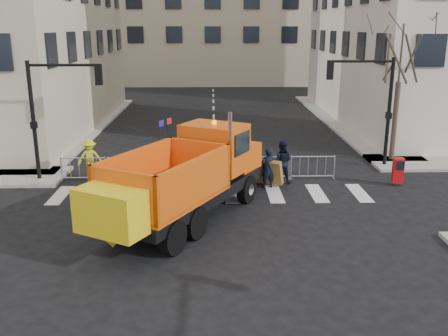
{
  "coord_description": "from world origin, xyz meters",
  "views": [
    {
      "loc": [
        -0.11,
        -14.37,
        6.86
      ],
      "look_at": [
        0.29,
        2.5,
        2.0
      ],
      "focal_mm": 40.0,
      "sensor_mm": 36.0,
      "label": 1
    }
  ],
  "objects_px": {
    "plow_truck": "(185,176)",
    "newspaper_box": "(398,170)",
    "cop_c": "(236,172)",
    "worker": "(90,158)",
    "cop_a": "(268,168)",
    "cop_b": "(282,162)"
  },
  "relations": [
    {
      "from": "cop_c",
      "to": "worker",
      "type": "bearing_deg",
      "value": -41.44
    },
    {
      "from": "plow_truck",
      "to": "cop_a",
      "type": "height_order",
      "value": "plow_truck"
    },
    {
      "from": "cop_c",
      "to": "cop_b",
      "type": "bearing_deg",
      "value": 179.63
    },
    {
      "from": "cop_c",
      "to": "plow_truck",
      "type": "bearing_deg",
      "value": 34.31
    },
    {
      "from": "cop_a",
      "to": "worker",
      "type": "xyz_separation_m",
      "value": [
        -7.99,
        1.47,
        0.12
      ]
    },
    {
      "from": "cop_c",
      "to": "newspaper_box",
      "type": "height_order",
      "value": "cop_c"
    },
    {
      "from": "plow_truck",
      "to": "worker",
      "type": "xyz_separation_m",
      "value": [
        -4.62,
        5.3,
        -0.71
      ]
    },
    {
      "from": "cop_c",
      "to": "newspaper_box",
      "type": "relative_size",
      "value": 1.46
    },
    {
      "from": "newspaper_box",
      "to": "cop_b",
      "type": "bearing_deg",
      "value": -176.73
    },
    {
      "from": "newspaper_box",
      "to": "plow_truck",
      "type": "bearing_deg",
      "value": -147.34
    },
    {
      "from": "cop_a",
      "to": "cop_c",
      "type": "height_order",
      "value": "cop_a"
    },
    {
      "from": "plow_truck",
      "to": "cop_c",
      "type": "height_order",
      "value": "plow_truck"
    },
    {
      "from": "cop_a",
      "to": "cop_b",
      "type": "xyz_separation_m",
      "value": [
        0.7,
        0.71,
        0.08
      ]
    },
    {
      "from": "worker",
      "to": "newspaper_box",
      "type": "relative_size",
      "value": 1.57
    },
    {
      "from": "plow_truck",
      "to": "newspaper_box",
      "type": "bearing_deg",
      "value": -36.91
    },
    {
      "from": "worker",
      "to": "cop_c",
      "type": "bearing_deg",
      "value": -35.7
    },
    {
      "from": "cop_b",
      "to": "cop_c",
      "type": "xyz_separation_m",
      "value": [
        -2.09,
        -1.02,
        -0.17
      ]
    },
    {
      "from": "plow_truck",
      "to": "worker",
      "type": "height_order",
      "value": "plow_truck"
    },
    {
      "from": "plow_truck",
      "to": "cop_c",
      "type": "bearing_deg",
      "value": -0.05
    },
    {
      "from": "newspaper_box",
      "to": "cop_c",
      "type": "bearing_deg",
      "value": -167.0
    },
    {
      "from": "cop_a",
      "to": "worker",
      "type": "height_order",
      "value": "worker"
    },
    {
      "from": "newspaper_box",
      "to": "cop_a",
      "type": "bearing_deg",
      "value": -169.08
    }
  ]
}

